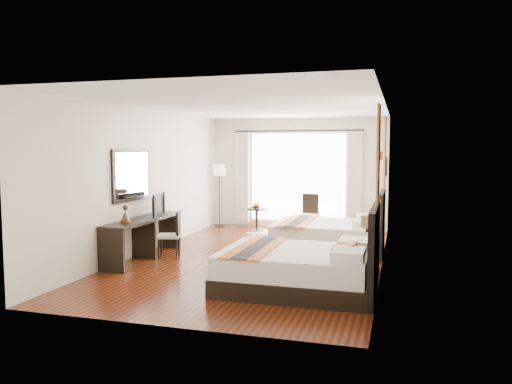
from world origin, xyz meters
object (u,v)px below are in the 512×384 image
(bed_far, at_px, (331,235))
(vase, at_px, (368,240))
(console_desk, at_px, (144,239))
(window_chair, at_px, (308,221))
(television, at_px, (155,204))
(side_table, at_px, (257,220))
(fruit_bowl, at_px, (256,207))
(table_lamp, at_px, (369,223))
(desk_chair, at_px, (170,243))
(bed_near, at_px, (303,268))
(floor_lamp, at_px, (219,174))
(nightstand, at_px, (366,258))

(bed_far, bearing_deg, vase, -64.77)
(console_desk, relative_size, window_chair, 2.35)
(television, bearing_deg, vase, -106.91)
(console_desk, height_order, side_table, console_desk)
(console_desk, bearing_deg, fruit_bowl, 73.20)
(console_desk, bearing_deg, side_table, 72.59)
(table_lamp, distance_m, vase, 0.39)
(fruit_bowl, bearing_deg, table_lamp, -48.49)
(television, bearing_deg, desk_chair, -121.20)
(bed_far, relative_size, table_lamp, 5.17)
(bed_near, relative_size, console_desk, 1.00)
(vase, bearing_deg, television, 173.96)
(bed_far, distance_m, vase, 1.93)
(desk_chair, height_order, side_table, desk_chair)
(table_lamp, bearing_deg, bed_far, 119.70)
(floor_lamp, xyz_separation_m, fruit_bowl, (1.10, -0.38, -0.78))
(bed_near, distance_m, nightstand, 1.58)
(side_table, relative_size, fruit_bowl, 2.77)
(nightstand, height_order, vase, vase)
(desk_chair, height_order, window_chair, window_chair)
(bed_far, relative_size, desk_chair, 2.50)
(bed_far, relative_size, nightstand, 4.56)
(console_desk, bearing_deg, television, 87.35)
(floor_lamp, bearing_deg, side_table, -20.24)
(bed_near, relative_size, side_table, 3.92)
(nightstand, bearing_deg, bed_near, -120.79)
(vase, relative_size, floor_lamp, 0.08)
(nightstand, relative_size, side_table, 0.84)
(floor_lamp, bearing_deg, bed_near, -58.37)
(floor_lamp, bearing_deg, vase, -44.79)
(side_table, bearing_deg, nightstand, -49.99)
(bed_far, relative_size, window_chair, 2.30)
(window_chair, bearing_deg, vase, 31.37)
(vase, distance_m, fruit_bowl, 4.67)
(console_desk, bearing_deg, bed_near, -20.15)
(television, xyz_separation_m, window_chair, (2.39, 3.24, -0.68))
(console_desk, height_order, desk_chair, desk_chair)
(desk_chair, bearing_deg, bed_near, 134.47)
(television, relative_size, side_table, 1.30)
(side_table, relative_size, window_chair, 0.60)
(television, relative_size, desk_chair, 0.85)
(table_lamp, distance_m, fruit_bowl, 4.42)
(table_lamp, height_order, television, television)
(table_lamp, bearing_deg, floor_lamp, 137.53)
(nightstand, relative_size, console_desk, 0.21)
(bed_near, xyz_separation_m, nightstand, (0.81, 1.35, -0.10))
(side_table, xyz_separation_m, fruit_bowl, (-0.03, 0.04, 0.31))
(window_chair, bearing_deg, floor_lamp, -90.82)
(desk_chair, bearing_deg, side_table, -120.61)
(bed_near, bearing_deg, bed_far, 89.45)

